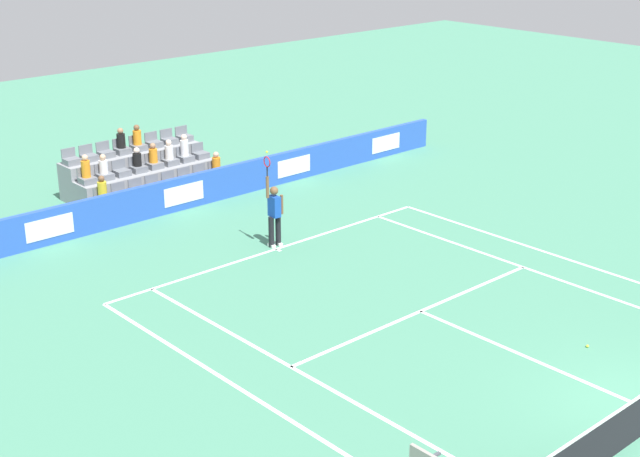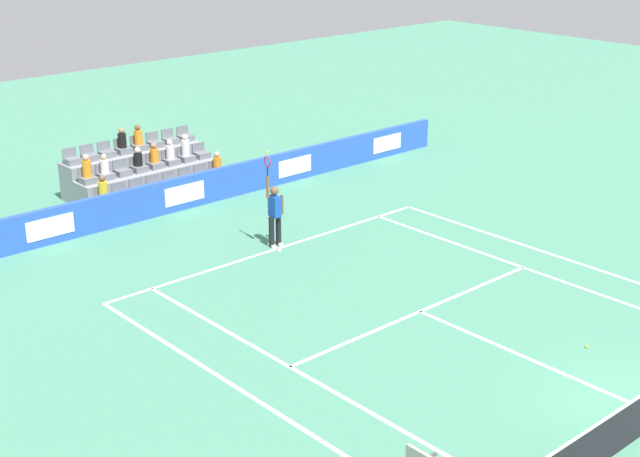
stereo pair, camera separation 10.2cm
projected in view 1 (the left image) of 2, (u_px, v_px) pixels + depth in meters
name	position (u px, v px, depth m)	size (l,w,h in m)	color
line_baseline	(276.00, 249.00, 26.12)	(10.97, 0.10, 0.01)	white
line_service	(420.00, 311.00, 22.30)	(8.23, 0.10, 0.01)	white
line_centre_service	(530.00, 358.00, 20.08)	(0.10, 6.40, 0.01)	white
line_singles_sideline_left	(305.00, 375.00, 19.40)	(0.10, 11.89, 0.01)	white
line_singles_sideline_right	(537.00, 272.00, 24.57)	(0.10, 11.89, 0.01)	white
line_doubles_sideline_left	(254.00, 397.00, 18.54)	(0.10, 11.89, 0.01)	white
line_doubles_sideline_right	(566.00, 259.00, 25.43)	(0.10, 11.89, 0.01)	white
line_centre_mark	(278.00, 250.00, 26.05)	(0.10, 0.20, 0.01)	white
sponsor_barrier	(182.00, 193.00, 29.18)	(22.90, 0.22, 1.07)	blue
tennis_player	(274.00, 213.00, 26.01)	(0.53, 0.37, 2.85)	black
stadium_stand	(143.00, 176.00, 30.77)	(4.96, 2.85, 2.15)	gray
loose_tennis_ball	(587.00, 346.00, 20.55)	(0.07, 0.07, 0.07)	#D1E533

